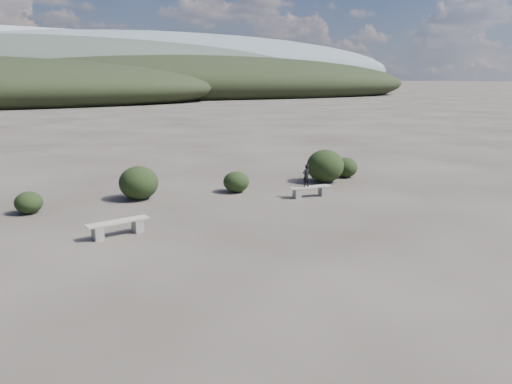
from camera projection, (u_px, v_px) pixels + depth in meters
name	position (u px, v px, depth m)	size (l,w,h in m)	color
ground	(300.00, 260.00, 13.30)	(1200.00, 1200.00, 0.00)	#322C27
bench_left	(118.00, 227.00, 15.26)	(1.96, 0.80, 0.48)	gray
bench_right	(310.00, 191.00, 20.27)	(1.78, 0.48, 0.44)	gray
seated_person	(306.00, 176.00, 20.06)	(0.33, 0.22, 0.92)	black
shrub_a	(29.00, 203.00, 17.78)	(0.97, 0.97, 0.79)	black
shrub_b	(139.00, 183.00, 19.82)	(1.55, 1.55, 1.33)	black
shrub_c	(236.00, 182.00, 21.12)	(1.10, 1.10, 0.88)	black
shrub_d	(325.00, 166.00, 23.10)	(1.73, 1.73, 1.51)	black
shrub_e	(346.00, 167.00, 24.31)	(1.15, 1.15, 0.96)	black
mountain_ridges	(17.00, 68.00, 307.90)	(500.00, 400.00, 56.00)	black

